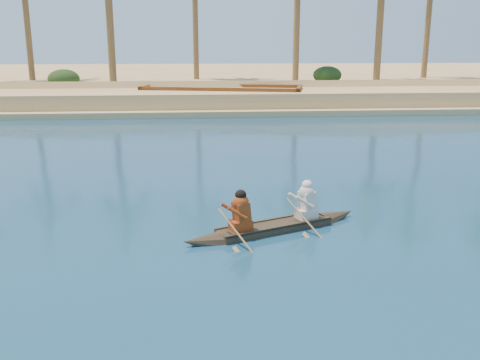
{
  "coord_description": "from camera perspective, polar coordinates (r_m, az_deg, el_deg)",
  "views": [
    {
      "loc": [
        -7.19,
        -9.73,
        4.34
      ],
      "look_at": [
        -6.12,
        2.94,
        1.07
      ],
      "focal_mm": 40.0,
      "sensor_mm": 36.0,
      "label": 1
    }
  ],
  "objects": [
    {
      "name": "barge_mid",
      "position": [
        36.97,
        -1.91,
        8.64
      ],
      "size": [
        11.28,
        6.04,
        1.79
      ],
      "rotation": [
        0.0,
        0.0,
        -0.24
      ],
      "color": "brown",
      "rests_on": "ground"
    },
    {
      "name": "canoe",
      "position": [
        12.74,
        3.7,
        -4.35
      ],
      "size": [
        4.58,
        2.45,
        1.3
      ],
      "rotation": [
        0.0,
        0.0,
        0.41
      ],
      "color": "#3C3020",
      "rests_on": "ground"
    },
    {
      "name": "sandy_embankment",
      "position": [
        57.2,
        2.41,
        10.58
      ],
      "size": [
        150.0,
        51.0,
        1.5
      ],
      "color": "#DCB47C",
      "rests_on": "ground"
    },
    {
      "name": "shrub_cluster",
      "position": [
        41.97,
        5.1,
        10.06
      ],
      "size": [
        100.0,
        6.0,
        2.4
      ],
      "primitive_type": null,
      "color": "black",
      "rests_on": "ground"
    }
  ]
}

